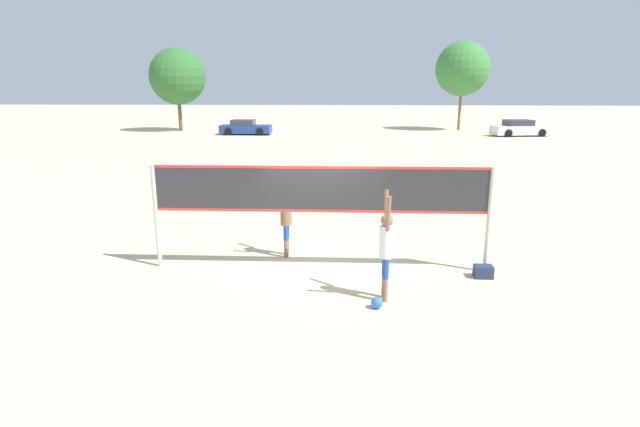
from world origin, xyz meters
TOP-DOWN VIEW (x-y plane):
  - ground_plane at (0.00, 0.00)m, footprint 200.00×200.00m
  - volleyball_net at (0.00, 0.00)m, footprint 7.61×0.10m
  - player_spiker at (1.35, -1.65)m, footprint 0.28×0.71m
  - player_blocker at (-0.87, 0.85)m, footprint 0.28×0.68m
  - volleyball at (1.18, -2.07)m, footprint 0.23×0.23m
  - gear_bag at (3.62, -0.37)m, footprint 0.39×0.29m
  - parked_car_near at (-8.01, 32.35)m, footprint 4.36×1.92m
  - parked_car_mid at (15.26, 32.16)m, footprint 4.89×2.46m
  - tree_left_cluster at (-14.71, 35.54)m, footprint 5.05×5.05m
  - tree_right_cluster at (11.42, 37.79)m, footprint 4.97×4.97m

SIDE VIEW (x-z plane):
  - ground_plane at x=0.00m, z-range 0.00..0.00m
  - volleyball at x=1.18m, z-range 0.00..0.23m
  - gear_bag at x=3.62m, z-range 0.00..0.27m
  - parked_car_near at x=-8.01m, z-range -0.06..1.22m
  - parked_car_mid at x=15.26m, z-range -0.06..1.30m
  - player_blocker at x=-0.87m, z-range 0.04..2.01m
  - player_spiker at x=1.35m, z-range 0.06..2.22m
  - volleyball_net at x=0.00m, z-range 0.52..2.92m
  - tree_left_cluster at x=-14.71m, z-range 1.19..8.65m
  - tree_right_cluster at x=11.42m, z-range 1.57..9.70m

